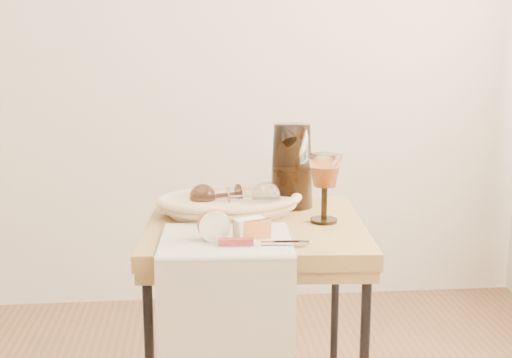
{
  "coord_description": "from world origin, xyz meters",
  "views": [
    {
      "loc": [
        0.29,
        -1.2,
        1.21
      ],
      "look_at": [
        0.45,
        0.5,
        0.84
      ],
      "focal_mm": 47.49,
      "sensor_mm": 36.0,
      "label": 1
    }
  ],
  "objects_px": {
    "wine_goblet": "(324,188)",
    "goblet_lying_a": "(218,196)",
    "pitcher": "(292,166)",
    "tea_towel": "(226,240)",
    "side_table": "(255,348)",
    "apple_half": "(214,225)",
    "table_knife": "(260,242)",
    "bread_basket": "(230,205)",
    "goblet_lying_b": "(250,197)"
  },
  "relations": [
    {
      "from": "side_table",
      "to": "goblet_lying_b",
      "type": "relative_size",
      "value": 5.55
    },
    {
      "from": "side_table",
      "to": "tea_towel",
      "type": "relative_size",
      "value": 2.31
    },
    {
      "from": "goblet_lying_b",
      "to": "apple_half",
      "type": "bearing_deg",
      "value": -117.14
    },
    {
      "from": "wine_goblet",
      "to": "table_knife",
      "type": "height_order",
      "value": "wine_goblet"
    },
    {
      "from": "side_table",
      "to": "bread_basket",
      "type": "xyz_separation_m",
      "value": [
        -0.06,
        0.09,
        0.39
      ]
    },
    {
      "from": "tea_towel",
      "to": "pitcher",
      "type": "relative_size",
      "value": 1.13
    },
    {
      "from": "wine_goblet",
      "to": "goblet_lying_a",
      "type": "bearing_deg",
      "value": 155.4
    },
    {
      "from": "tea_towel",
      "to": "table_knife",
      "type": "bearing_deg",
      "value": -33.55
    },
    {
      "from": "apple_half",
      "to": "pitcher",
      "type": "bearing_deg",
      "value": 47.86
    },
    {
      "from": "pitcher",
      "to": "apple_half",
      "type": "bearing_deg",
      "value": -149.91
    },
    {
      "from": "tea_towel",
      "to": "pitcher",
      "type": "distance_m",
      "value": 0.4
    },
    {
      "from": "tea_towel",
      "to": "table_knife",
      "type": "xyz_separation_m",
      "value": [
        0.08,
        -0.06,
        0.01
      ]
    },
    {
      "from": "pitcher",
      "to": "goblet_lying_b",
      "type": "bearing_deg",
      "value": -169.32
    },
    {
      "from": "tea_towel",
      "to": "table_knife",
      "type": "height_order",
      "value": "table_knife"
    },
    {
      "from": "tea_towel",
      "to": "bread_basket",
      "type": "bearing_deg",
      "value": 87.55
    },
    {
      "from": "tea_towel",
      "to": "goblet_lying_a",
      "type": "distance_m",
      "value": 0.28
    },
    {
      "from": "side_table",
      "to": "pitcher",
      "type": "relative_size",
      "value": 2.6
    },
    {
      "from": "side_table",
      "to": "goblet_lying_a",
      "type": "height_order",
      "value": "goblet_lying_a"
    },
    {
      "from": "wine_goblet",
      "to": "pitcher",
      "type": "bearing_deg",
      "value": 109.19
    },
    {
      "from": "apple_half",
      "to": "bread_basket",
      "type": "bearing_deg",
      "value": 71.85
    },
    {
      "from": "bread_basket",
      "to": "goblet_lying_b",
      "type": "bearing_deg",
      "value": -29.48
    },
    {
      "from": "pitcher",
      "to": "wine_goblet",
      "type": "height_order",
      "value": "pitcher"
    },
    {
      "from": "side_table",
      "to": "apple_half",
      "type": "distance_m",
      "value": 0.45
    },
    {
      "from": "tea_towel",
      "to": "goblet_lying_b",
      "type": "distance_m",
      "value": 0.25
    },
    {
      "from": "goblet_lying_a",
      "to": "goblet_lying_b",
      "type": "relative_size",
      "value": 0.91
    },
    {
      "from": "pitcher",
      "to": "wine_goblet",
      "type": "distance_m",
      "value": 0.19
    },
    {
      "from": "tea_towel",
      "to": "pitcher",
      "type": "height_order",
      "value": "pitcher"
    },
    {
      "from": "pitcher",
      "to": "table_knife",
      "type": "relative_size",
      "value": 1.34
    },
    {
      "from": "side_table",
      "to": "wine_goblet",
      "type": "bearing_deg",
      "value": -6.6
    },
    {
      "from": "side_table",
      "to": "pitcher",
      "type": "height_order",
      "value": "pitcher"
    },
    {
      "from": "side_table",
      "to": "goblet_lying_b",
      "type": "xyz_separation_m",
      "value": [
        -0.01,
        0.07,
        0.41
      ]
    },
    {
      "from": "bread_basket",
      "to": "wine_goblet",
      "type": "distance_m",
      "value": 0.27
    },
    {
      "from": "pitcher",
      "to": "table_knife",
      "type": "bearing_deg",
      "value": -132.84
    },
    {
      "from": "side_table",
      "to": "goblet_lying_a",
      "type": "distance_m",
      "value": 0.43
    },
    {
      "from": "goblet_lying_a",
      "to": "apple_half",
      "type": "distance_m",
      "value": 0.28
    },
    {
      "from": "goblet_lying_a",
      "to": "goblet_lying_b",
      "type": "xyz_separation_m",
      "value": [
        0.09,
        -0.04,
        0.0
      ]
    },
    {
      "from": "pitcher",
      "to": "apple_half",
      "type": "distance_m",
      "value": 0.41
    },
    {
      "from": "bread_basket",
      "to": "wine_goblet",
      "type": "xyz_separation_m",
      "value": [
        0.24,
        -0.11,
        0.07
      ]
    },
    {
      "from": "side_table",
      "to": "apple_half",
      "type": "bearing_deg",
      "value": -124.3
    },
    {
      "from": "bread_basket",
      "to": "goblet_lying_a",
      "type": "xyz_separation_m",
      "value": [
        -0.03,
        0.02,
        0.02
      ]
    },
    {
      "from": "pitcher",
      "to": "wine_goblet",
      "type": "bearing_deg",
      "value": -94.99
    },
    {
      "from": "table_knife",
      "to": "wine_goblet",
      "type": "bearing_deg",
      "value": 49.71
    },
    {
      "from": "goblet_lying_b",
      "to": "wine_goblet",
      "type": "relative_size",
      "value": 0.71
    },
    {
      "from": "goblet_lying_b",
      "to": "table_knife",
      "type": "relative_size",
      "value": 0.63
    },
    {
      "from": "goblet_lying_a",
      "to": "apple_half",
      "type": "xyz_separation_m",
      "value": [
        -0.02,
        -0.27,
        -0.01
      ]
    },
    {
      "from": "bread_basket",
      "to": "apple_half",
      "type": "distance_m",
      "value": 0.26
    },
    {
      "from": "goblet_lying_b",
      "to": "pitcher",
      "type": "height_order",
      "value": "pitcher"
    },
    {
      "from": "apple_half",
      "to": "table_knife",
      "type": "height_order",
      "value": "apple_half"
    },
    {
      "from": "goblet_lying_a",
      "to": "goblet_lying_b",
      "type": "distance_m",
      "value": 0.09
    },
    {
      "from": "pitcher",
      "to": "tea_towel",
      "type": "bearing_deg",
      "value": -146.57
    }
  ]
}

